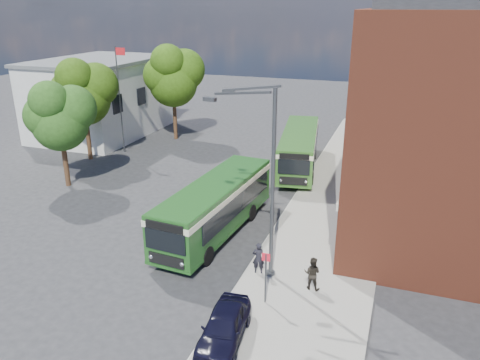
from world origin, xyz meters
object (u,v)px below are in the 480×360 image
at_px(street_lamp, 265,182).
at_px(bus_front, 216,203).
at_px(bus_rear, 299,146).
at_px(parked_car, 224,327).

bearing_deg(street_lamp, bus_front, 138.43).
xyz_separation_m(bus_rear, parked_car, (1.98, -21.01, -1.04)).
bearing_deg(bus_rear, parked_car, -84.62).
bearing_deg(bus_front, street_lamp, -41.57).
distance_m(street_lamp, bus_front, 5.92).
xyz_separation_m(bus_front, bus_rear, (1.87, 12.51, 0.00)).
bearing_deg(bus_rear, street_lamp, -82.94).
relative_size(street_lamp, parked_car, 2.39).
xyz_separation_m(street_lamp, parked_car, (0.01, -5.10, -4.00)).
relative_size(bus_front, bus_rear, 0.94).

